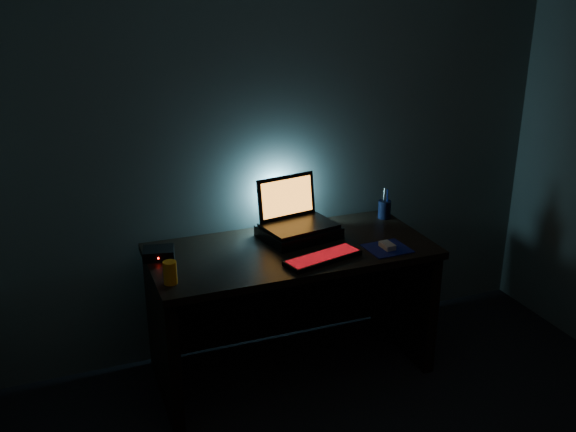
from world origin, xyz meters
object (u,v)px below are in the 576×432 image
(mouse, at_px, (387,246))
(juice_glass, at_px, (170,273))
(laptop, at_px, (294,214))
(keyboard, at_px, (323,258))
(router, at_px, (159,253))
(pen_cup, at_px, (384,209))

(mouse, bearing_deg, juice_glass, 177.42)
(laptop, height_order, keyboard, laptop)
(laptop, bearing_deg, juice_glass, -165.27)
(keyboard, height_order, juice_glass, juice_glass)
(juice_glass, xyz_separation_m, router, (-0.00, 0.31, -0.03))
(keyboard, relative_size, mouse, 4.76)
(juice_glass, bearing_deg, mouse, -0.20)
(laptop, relative_size, juice_glass, 3.79)
(laptop, relative_size, mouse, 4.61)
(router, bearing_deg, keyboard, -11.18)
(mouse, height_order, pen_cup, pen_cup)
(juice_glass, bearing_deg, laptop, 25.45)
(mouse, relative_size, juice_glass, 0.82)
(keyboard, xyz_separation_m, router, (-0.77, 0.32, 0.01))
(keyboard, bearing_deg, pen_cup, 21.31)
(keyboard, distance_m, juice_glass, 0.77)
(keyboard, distance_m, router, 0.84)
(juice_glass, distance_m, router, 0.31)
(mouse, bearing_deg, pen_cup, 60.66)
(keyboard, bearing_deg, mouse, -13.11)
(laptop, bearing_deg, pen_cup, -6.16)
(mouse, distance_m, router, 1.19)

